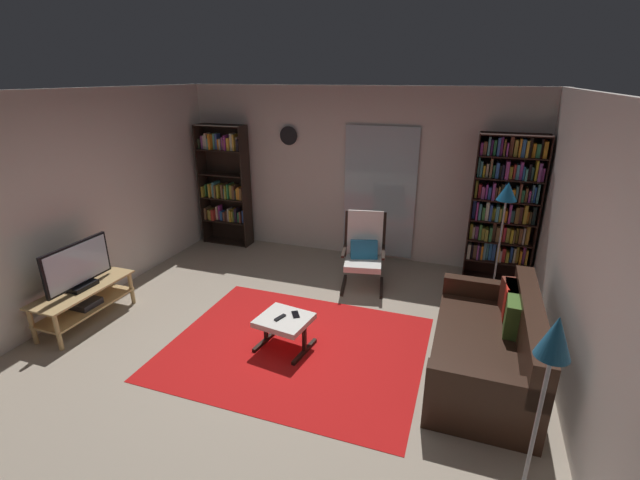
% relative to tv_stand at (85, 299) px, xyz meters
% --- Properties ---
extents(ground_plane, '(7.02, 7.02, 0.00)m').
position_rel_tv_stand_xyz_m(ground_plane, '(2.35, 0.24, -0.30)').
color(ground_plane, tan).
extents(wall_back, '(5.60, 0.06, 2.60)m').
position_rel_tv_stand_xyz_m(wall_back, '(2.35, 3.14, 1.00)').
color(wall_back, silver).
rests_on(wall_back, ground).
extents(wall_left, '(0.06, 6.00, 2.60)m').
position_rel_tv_stand_xyz_m(wall_left, '(-0.35, 0.24, 1.00)').
color(wall_left, silver).
rests_on(wall_left, ground).
extents(wall_right, '(0.06, 6.00, 2.60)m').
position_rel_tv_stand_xyz_m(wall_right, '(5.05, 0.24, 1.00)').
color(wall_right, silver).
rests_on(wall_right, ground).
extents(glass_door_panel, '(1.10, 0.01, 2.00)m').
position_rel_tv_stand_xyz_m(glass_door_panel, '(2.78, 3.07, 0.75)').
color(glass_door_panel, silver).
extents(area_rug, '(2.66, 2.14, 0.01)m').
position_rel_tv_stand_xyz_m(area_rug, '(2.51, 0.33, -0.29)').
color(area_rug, red).
rests_on(area_rug, ground).
extents(tv_stand, '(0.46, 1.18, 0.45)m').
position_rel_tv_stand_xyz_m(tv_stand, '(0.00, 0.00, 0.00)').
color(tv_stand, tan).
rests_on(tv_stand, ground).
extents(television, '(0.20, 0.87, 0.54)m').
position_rel_tv_stand_xyz_m(television, '(0.00, 0.00, 0.41)').
color(television, black).
rests_on(television, tv_stand).
extents(bookshelf_near_tv, '(0.83, 0.30, 2.00)m').
position_rel_tv_stand_xyz_m(bookshelf_near_tv, '(0.21, 2.89, 0.74)').
color(bookshelf_near_tv, black).
rests_on(bookshelf_near_tv, ground).
extents(bookshelf_near_sofa, '(0.86, 0.30, 2.04)m').
position_rel_tv_stand_xyz_m(bookshelf_near_sofa, '(4.54, 2.85, 0.79)').
color(bookshelf_near_sofa, black).
rests_on(bookshelf_near_sofa, ground).
extents(leather_sofa, '(0.91, 1.86, 0.80)m').
position_rel_tv_stand_xyz_m(leather_sofa, '(4.44, 0.56, 0.00)').
color(leather_sofa, '#311D13').
rests_on(leather_sofa, ground).
extents(lounge_armchair, '(0.67, 0.74, 1.02)m').
position_rel_tv_stand_xyz_m(lounge_armchair, '(2.82, 2.04, 0.24)').
color(lounge_armchair, black).
rests_on(lounge_armchair, ground).
extents(ottoman, '(0.58, 0.55, 0.36)m').
position_rel_tv_stand_xyz_m(ottoman, '(2.40, 0.29, 0.00)').
color(ottoman, white).
rests_on(ottoman, ground).
extents(tv_remote, '(0.09, 0.15, 0.02)m').
position_rel_tv_stand_xyz_m(tv_remote, '(2.37, 0.27, 0.07)').
color(tv_remote, black).
rests_on(tv_remote, ottoman).
extents(cell_phone, '(0.13, 0.15, 0.01)m').
position_rel_tv_stand_xyz_m(cell_phone, '(2.49, 0.38, 0.07)').
color(cell_phone, black).
rests_on(cell_phone, ottoman).
extents(floor_lamp_by_sofa, '(0.22, 0.22, 1.59)m').
position_rel_tv_stand_xyz_m(floor_lamp_by_sofa, '(4.58, -1.12, 0.97)').
color(floor_lamp_by_sofa, '#A5A5AD').
rests_on(floor_lamp_by_sofa, ground).
extents(floor_lamp_by_shelf, '(0.24, 0.24, 1.53)m').
position_rel_tv_stand_xyz_m(floor_lamp_by_shelf, '(4.51, 2.25, 0.99)').
color(floor_lamp_by_shelf, '#A5A5AD').
rests_on(floor_lamp_by_shelf, ground).
extents(wall_clock, '(0.29, 0.03, 0.29)m').
position_rel_tv_stand_xyz_m(wall_clock, '(1.31, 3.06, 1.55)').
color(wall_clock, silver).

